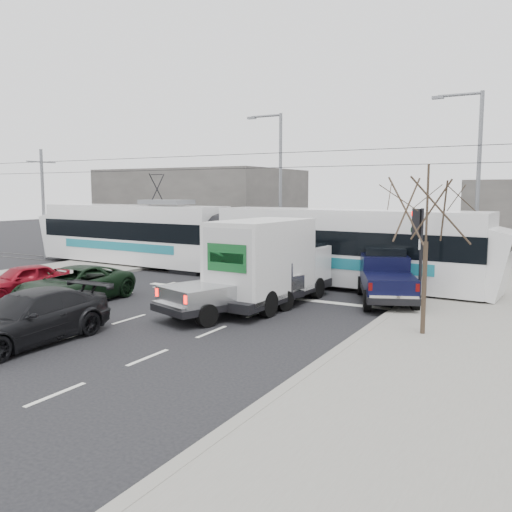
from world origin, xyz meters
The scene contains 16 objects.
ground centered at (0.00, 0.00, 0.00)m, with size 120.00×120.00×0.00m, color black.
sidewalk_right centered at (9.00, 0.00, 0.07)m, with size 6.00×60.00×0.15m, color gray.
rails centered at (0.00, 10.00, 0.01)m, with size 60.00×1.60×0.03m, color #33302D.
building_left centered at (-14.00, 22.00, 3.00)m, with size 14.00×10.00×6.00m, color slate.
bare_tree centered at (7.60, 2.50, 3.79)m, with size 2.40×2.40×5.00m.
traffic_signal centered at (6.47, 6.50, 2.74)m, with size 0.44×0.44×3.60m.
street_lamp_near centered at (7.31, 14.00, 5.11)m, with size 2.38×0.25×9.00m.
street_lamp_far centered at (-4.19, 16.00, 5.11)m, with size 2.38×0.25×9.00m.
catenary centered at (0.00, 10.00, 3.88)m, with size 60.00×0.20×7.00m.
tram centered at (-4.17, 9.93, 1.87)m, with size 25.96×4.13×5.28m.
silver_pickup centered at (1.08, 2.74, 1.01)m, with size 3.57×5.87×2.02m.
box_truck centered at (1.39, 4.41, 1.63)m, with size 2.54×6.70×3.30m.
navy_pickup centered at (5.08, 7.30, 1.04)m, with size 3.58×5.31×2.10m.
green_car centered at (-5.46, 1.01, 0.71)m, with size 2.37×5.13×1.43m, color black.
red_car centered at (-8.50, 1.02, 0.66)m, with size 1.56×3.88×1.32m, color maroon.
dark_car centered at (-2.18, -3.65, 0.75)m, with size 2.11×5.18×1.50m, color black.
Camera 1 is at (10.99, -13.69, 4.38)m, focal length 38.00 mm.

